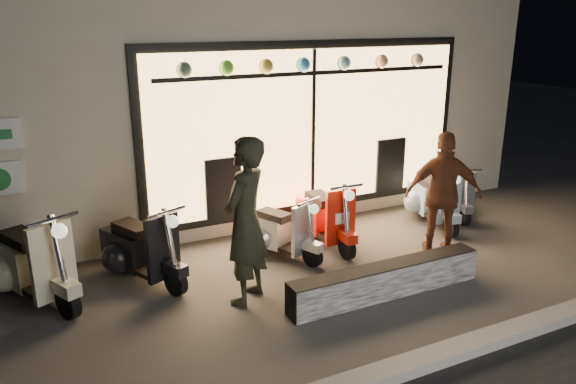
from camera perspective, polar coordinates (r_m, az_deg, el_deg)
name	(u,v)px	position (r m, az deg, el deg)	size (l,w,h in m)	color
ground	(329,280)	(7.26, 4.22, -8.91)	(40.00, 40.00, 0.00)	#383533
kerb	(434,358)	(5.83, 14.65, -15.97)	(40.00, 0.25, 0.12)	slate
shop_building	(200,76)	(11.13, -8.91, 11.52)	(10.20, 6.23, 4.20)	beige
graffiti_barrier	(386,280)	(6.89, 9.92, -8.81)	(2.56, 0.28, 0.40)	black
scooter_silver	(277,230)	(7.85, -1.17, -3.93)	(0.71, 1.21, 0.88)	black
scooter_red	(322,215)	(8.31, 3.51, -2.38)	(0.46, 1.39, 1.00)	black
scooter_black	(137,248)	(7.40, -15.08, -5.49)	(0.83, 1.40, 1.02)	black
scooter_cream	(28,261)	(7.34, -24.88, -6.42)	(0.93, 1.53, 1.12)	black
scooter_blue	(431,198)	(9.39, 14.30, -0.59)	(0.65, 1.38, 0.98)	black
scooter_grey	(451,192)	(9.92, 16.22, -0.04)	(0.67, 1.22, 0.88)	black
man	(245,221)	(6.40, -4.35, -3.00)	(0.72, 0.47, 1.97)	black
woman	(443,194)	(8.01, 15.50, -0.22)	(1.02, 0.43, 1.74)	brown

